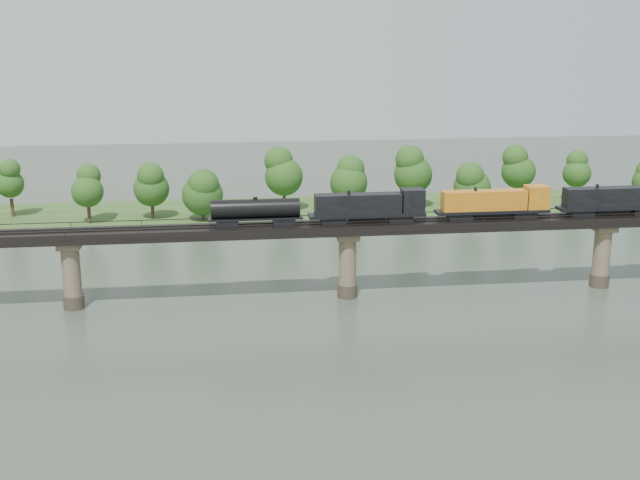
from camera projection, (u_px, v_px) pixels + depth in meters
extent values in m
plane|color=#344133|center=(389.00, 381.00, 92.05)|extent=(400.00, 400.00, 0.00)
cube|color=#2F4F1F|center=(307.00, 211.00, 173.30)|extent=(300.00, 24.00, 1.60)
cylinder|color=#473A2D|center=(74.00, 302.00, 115.63)|extent=(3.00, 3.00, 2.00)
cylinder|color=#7A684F|center=(71.00, 272.00, 114.47)|extent=(2.60, 2.60, 9.00)
cube|color=#7A684F|center=(69.00, 245.00, 113.44)|extent=(3.20, 3.20, 1.00)
cylinder|color=#473A2D|center=(347.00, 290.00, 120.54)|extent=(3.00, 3.00, 2.00)
cylinder|color=#7A684F|center=(348.00, 262.00, 119.38)|extent=(2.60, 2.60, 9.00)
cube|color=#7A684F|center=(348.00, 236.00, 118.35)|extent=(3.20, 3.20, 1.00)
cylinder|color=#473A2D|center=(599.00, 280.00, 125.45)|extent=(3.00, 3.00, 2.00)
cylinder|color=#7A684F|center=(602.00, 252.00, 124.29)|extent=(2.60, 2.60, 9.00)
cube|color=#7A684F|center=(604.00, 227.00, 123.26)|extent=(3.20, 3.20, 1.00)
cube|color=black|center=(348.00, 228.00, 118.03)|extent=(220.00, 5.00, 1.50)
cube|color=black|center=(349.00, 223.00, 117.10)|extent=(220.00, 0.12, 0.16)
cube|color=black|center=(347.00, 221.00, 118.53)|extent=(220.00, 0.12, 0.16)
cube|color=black|center=(351.00, 222.00, 115.35)|extent=(220.00, 0.10, 0.10)
cube|color=black|center=(345.00, 214.00, 119.96)|extent=(220.00, 0.10, 0.10)
cube|color=black|center=(351.00, 224.00, 115.45)|extent=(0.08, 0.08, 0.70)
cube|color=black|center=(345.00, 217.00, 120.05)|extent=(0.08, 0.08, 0.70)
cylinder|color=#382619|center=(12.00, 208.00, 164.36)|extent=(0.70, 0.70, 3.71)
sphere|color=#1E4714|center=(10.00, 184.00, 163.09)|extent=(5.67, 5.67, 5.67)
sphere|color=#1E4714|center=(8.00, 169.00, 162.29)|extent=(4.25, 4.25, 4.25)
cylinder|color=#382619|center=(89.00, 214.00, 158.87)|extent=(0.70, 0.70, 3.51)
sphere|color=#1E4714|center=(87.00, 191.00, 157.66)|extent=(6.31, 6.31, 6.31)
sphere|color=#1E4714|center=(86.00, 177.00, 156.91)|extent=(4.73, 4.73, 4.73)
cylinder|color=#382619|center=(153.00, 210.00, 162.80)|extent=(0.70, 0.70, 3.34)
sphere|color=#1E4714|center=(151.00, 189.00, 161.66)|extent=(7.18, 7.18, 7.18)
sphere|color=#1E4714|center=(151.00, 175.00, 160.94)|extent=(5.39, 5.39, 5.39)
cylinder|color=#382619|center=(203.00, 213.00, 161.55)|extent=(0.70, 0.70, 2.83)
sphere|color=#1E4714|center=(203.00, 195.00, 160.58)|extent=(8.26, 8.26, 8.26)
sphere|color=#1E4714|center=(202.00, 183.00, 159.97)|extent=(6.19, 6.19, 6.19)
cylinder|color=#382619|center=(284.00, 201.00, 169.74)|extent=(0.70, 0.70, 3.96)
sphere|color=#1E4714|center=(284.00, 177.00, 168.38)|extent=(8.07, 8.07, 8.07)
sphere|color=#1E4714|center=(284.00, 161.00, 167.53)|extent=(6.05, 6.05, 6.05)
cylinder|color=#382619|center=(349.00, 203.00, 170.03)|extent=(0.70, 0.70, 3.27)
sphere|color=#1E4714|center=(349.00, 183.00, 168.91)|extent=(8.03, 8.03, 8.03)
sphere|color=#1E4714|center=(349.00, 170.00, 168.20)|extent=(6.02, 6.02, 6.02)
cylinder|color=#382619|center=(412.00, 198.00, 172.80)|extent=(0.70, 0.70, 3.92)
sphere|color=#1E4714|center=(413.00, 174.00, 171.45)|extent=(8.29, 8.29, 8.29)
sphere|color=#1E4714|center=(413.00, 159.00, 170.61)|extent=(6.21, 6.21, 6.21)
cylinder|color=#382619|center=(471.00, 206.00, 167.58)|extent=(0.70, 0.70, 3.02)
sphere|color=#1E4714|center=(472.00, 187.00, 166.55)|extent=(7.74, 7.74, 7.74)
sphere|color=#1E4714|center=(473.00, 175.00, 165.90)|extent=(5.80, 5.80, 5.80)
cylinder|color=#382619|center=(517.00, 194.00, 177.42)|extent=(0.70, 0.70, 3.80)
sphere|color=#1E4714|center=(518.00, 172.00, 176.12)|extent=(7.47, 7.47, 7.47)
sphere|color=#1E4714|center=(519.00, 157.00, 175.30)|extent=(5.60, 5.60, 5.60)
cylinder|color=#382619|center=(575.00, 193.00, 179.37)|extent=(0.70, 0.70, 3.38)
sphere|color=#1E4714|center=(577.00, 173.00, 178.21)|extent=(6.23, 6.23, 6.23)
sphere|color=#1E4714|center=(578.00, 161.00, 177.48)|extent=(4.67, 4.67, 4.67)
cube|color=black|center=(581.00, 212.00, 122.12)|extent=(3.64, 2.18, 1.00)
cube|color=black|center=(612.00, 207.00, 122.57)|extent=(17.27, 2.73, 0.45)
cube|color=black|center=(605.00, 197.00, 121.97)|extent=(12.73, 2.45, 2.91)
cylinder|color=black|center=(612.00, 211.00, 122.70)|extent=(5.45, 1.27, 1.27)
cube|color=black|center=(524.00, 214.00, 121.01)|extent=(3.64, 2.18, 1.00)
cube|color=black|center=(459.00, 216.00, 119.78)|extent=(3.64, 2.18, 1.00)
cube|color=black|center=(492.00, 211.00, 120.23)|extent=(17.27, 2.73, 0.45)
cube|color=orange|center=(484.00, 200.00, 119.63)|extent=(12.73, 2.45, 2.91)
cube|color=orange|center=(536.00, 197.00, 120.56)|extent=(3.27, 2.73, 3.45)
cylinder|color=black|center=(492.00, 214.00, 120.36)|extent=(5.45, 1.27, 1.27)
cube|color=black|center=(400.00, 218.00, 118.67)|extent=(3.64, 2.18, 1.00)
cube|color=black|center=(333.00, 220.00, 117.44)|extent=(3.64, 2.18, 1.00)
cube|color=black|center=(367.00, 215.00, 117.89)|extent=(17.27, 2.73, 0.45)
cube|color=black|center=(358.00, 204.00, 117.29)|extent=(12.73, 2.45, 2.91)
cube|color=black|center=(413.00, 200.00, 118.22)|extent=(3.27, 2.73, 3.45)
cylinder|color=black|center=(367.00, 218.00, 118.02)|extent=(5.45, 1.27, 1.27)
cube|color=black|center=(284.00, 221.00, 116.55)|extent=(3.18, 2.00, 1.00)
cube|color=black|center=(227.00, 223.00, 115.54)|extent=(3.18, 2.00, 1.00)
cube|color=black|center=(256.00, 218.00, 115.89)|extent=(13.64, 2.18, 0.27)
cylinder|color=black|center=(255.00, 208.00, 115.52)|extent=(12.73, 2.73, 2.73)
cylinder|color=black|center=(255.00, 199.00, 115.14)|extent=(0.64, 0.64, 0.45)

